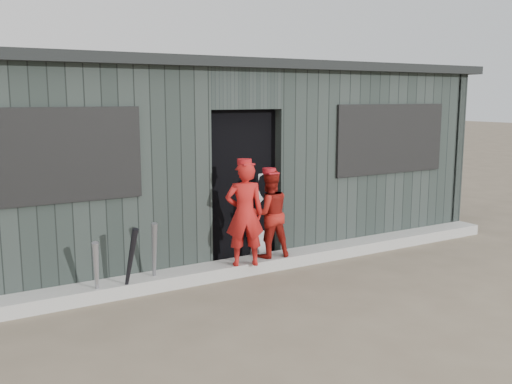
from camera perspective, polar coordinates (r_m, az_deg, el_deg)
ground at (r=5.83m, az=9.32°, el=-12.28°), size 80.00×80.00×0.00m
curb at (r=7.21m, az=-0.08°, el=-7.25°), size 8.00×0.36×0.15m
bat_left at (r=6.22m, az=-15.67°, el=-7.71°), size 0.14×0.29×0.70m
bat_mid at (r=6.50m, az=-10.14°, el=-6.31°), size 0.13×0.27×0.80m
bat_right at (r=6.26m, az=-12.49°, el=-6.96°), size 0.16×0.31×0.80m
player_red_left at (r=6.77m, az=-1.15°, el=-2.19°), size 0.54×0.44×1.26m
player_red_right at (r=7.16m, az=1.31°, el=-2.19°), size 0.60×0.50×1.11m
player_grey_back at (r=7.62m, az=0.08°, el=-1.88°), size 0.75×0.66×1.30m
dugout at (r=8.44m, az=-5.96°, el=3.56°), size 8.30×3.30×2.62m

